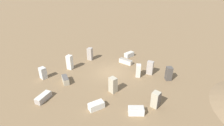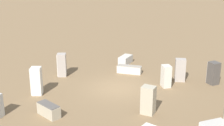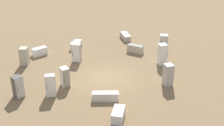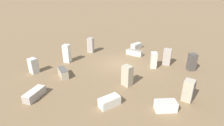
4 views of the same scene
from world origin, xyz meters
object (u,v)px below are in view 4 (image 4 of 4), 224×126
Objects in this scene: discarded_fridge_2 at (154,60)px; discarded_fridge_10 at (136,46)px; discarded_fridge_9 at (63,73)px; discarded_fridge_13 at (189,91)px; discarded_fridge_3 at (91,45)px; discarded_fridge_8 at (192,62)px; discarded_fridge_4 at (134,53)px; discarded_fridge_1 at (35,94)px; discarded_fridge_5 at (33,66)px; discarded_fridge_11 at (166,106)px; discarded_fridge_12 at (110,101)px; discarded_fridge_6 at (127,76)px; discarded_fridge_7 at (167,57)px; discarded_fridge_0 at (67,53)px.

discarded_fridge_10 is (5.02, -3.21, -0.45)m from discarded_fridge_2.
discarded_fridge_9 is 1.03× the size of discarded_fridge_13.
discarded_fridge_8 is at bearing -100.80° from discarded_fridge_3.
discarded_fridge_4 is (-4.25, -3.28, -0.60)m from discarded_fridge_3.
discarded_fridge_1 is 1.17× the size of discarded_fridge_13.
discarded_fridge_9 reaches higher than discarded_fridge_10.
discarded_fridge_5 reaches higher than discarded_fridge_11.
discarded_fridge_2 reaches higher than discarded_fridge_5.
discarded_fridge_2 is 3.81m from discarded_fridge_4.
discarded_fridge_10 reaches higher than discarded_fridge_12.
discarded_fridge_1 is 12.06m from discarded_fridge_4.
discarded_fridge_6 is at bearing -124.90° from discarded_fridge_2.
discarded_fridge_11 is at bearing -9.74° from discarded_fridge_6.
discarded_fridge_8 is 5.52m from discarded_fridge_13.
discarded_fridge_1 is 1.31× the size of discarded_fridge_5.
discarded_fridge_7 is at bearing -146.52° from discarded_fridge_13.
discarded_fridge_10 is at bearing -61.16° from discarded_fridge_3.
discarded_fridge_10 is (1.44, -2.02, 0.03)m from discarded_fridge_4.
discarded_fridge_3 is 1.14× the size of discarded_fridge_13.
discarded_fridge_13 is (-10.00, 5.99, 0.45)m from discarded_fridge_10.
discarded_fridge_8 reaches higher than discarded_fridge_9.
discarded_fridge_7 is (-7.30, -10.99, 0.16)m from discarded_fridge_5.
discarded_fridge_0 is at bearing -88.25° from discarded_fridge_13.
discarded_fridge_5 reaches higher than discarded_fridge_12.
discarded_fridge_3 reaches higher than discarded_fridge_1.
discarded_fridge_12 is (-8.77, 1.61, -0.64)m from discarded_fridge_0.
discarded_fridge_9 is 1.08× the size of discarded_fridge_10.
discarded_fridge_1 is 1.22× the size of discarded_fridge_10.
discarded_fridge_3 is at bearing 146.57° from discarded_fridge_8.
discarded_fridge_4 is at bearing -56.34° from discarded_fridge_0.
discarded_fridge_12 is at bearing 8.72° from discarded_fridge_1.
discarded_fridge_9 is at bearing -88.89° from discarded_fridge_10.
discarded_fridge_9 is (7.02, 10.00, -0.46)m from discarded_fridge_8.
discarded_fridge_5 is (-1.03, 7.30, -0.20)m from discarded_fridge_3.
discarded_fridge_13 is at bearing 61.84° from discarded_fridge_12.
discarded_fridge_2 is 0.95× the size of discarded_fridge_8.
discarded_fridge_8 is at bearing 69.42° from discarded_fridge_6.
discarded_fridge_3 is 6.02m from discarded_fridge_10.
discarded_fridge_8 is 1.02× the size of discarded_fridge_9.
discarded_fridge_9 is at bearing 22.80° from discarded_fridge_5.
discarded_fridge_10 is at bearing -133.08° from discarded_fridge_13.
discarded_fridge_7 is at bearing -75.63° from discarded_fridge_0.
discarded_fridge_8 is (-2.29, -0.68, -0.03)m from discarded_fridge_7.
discarded_fridge_8 is at bearing -168.73° from discarded_fridge_13.
discarded_fridge_5 reaches higher than discarded_fridge_10.
discarded_fridge_6 reaches higher than discarded_fridge_5.
discarded_fridge_11 reaches higher than discarded_fridge_1.
discarded_fridge_6 is 1.05× the size of discarded_fridge_9.
discarded_fridge_5 is 13.19m from discarded_fridge_7.
discarded_fridge_8 reaches higher than discarded_fridge_2.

